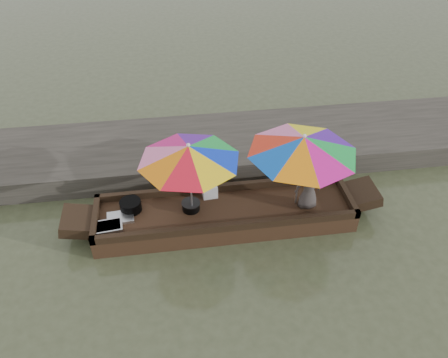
{
  "coord_description": "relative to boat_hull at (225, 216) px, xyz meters",
  "views": [
    {
      "loc": [
        -0.86,
        -5.99,
        5.96
      ],
      "look_at": [
        0.0,
        0.1,
        1.0
      ],
      "focal_mm": 35.0,
      "sensor_mm": 36.0,
      "label": 1
    }
  ],
  "objects": [
    {
      "name": "boat_hull",
      "position": [
        0.0,
        0.0,
        0.0
      ],
      "size": [
        4.87,
        1.2,
        0.35
      ],
      "primitive_type": "cube",
      "color": "#301F15",
      "rests_on": "water"
    },
    {
      "name": "charcoal_grill",
      "position": [
        -0.63,
        0.08,
        0.25
      ],
      "size": [
        0.33,
        0.33,
        0.16
      ],
      "primitive_type": "cylinder",
      "color": "black",
      "rests_on": "boat_hull"
    },
    {
      "name": "cooking_pot",
      "position": [
        -1.75,
        0.22,
        0.28
      ],
      "size": [
        0.4,
        0.4,
        0.21
      ],
      "primitive_type": "cylinder",
      "color": "black",
      "rests_on": "boat_hull"
    },
    {
      "name": "umbrella_bow",
      "position": [
        -0.61,
        0.0,
        0.95
      ],
      "size": [
        2.06,
        2.06,
        1.55
      ],
      "primitive_type": null,
      "rotation": [
        0.0,
        0.0,
        0.17
      ],
      "color": "green",
      "rests_on": "boat_hull"
    },
    {
      "name": "water",
      "position": [
        0.0,
        0.0,
        -0.17
      ],
      "size": [
        80.0,
        80.0,
        0.0
      ],
      "primitive_type": "plane",
      "color": "#3D432A",
      "rests_on": "ground"
    },
    {
      "name": "tray_scallop",
      "position": [
        -1.94,
        0.01,
        0.21
      ],
      "size": [
        0.51,
        0.37,
        0.06
      ],
      "primitive_type": "cube",
      "rotation": [
        0.0,
        0.0,
        0.08
      ],
      "color": "silver",
      "rests_on": "boat_hull"
    },
    {
      "name": "umbrella_stern",
      "position": [
        1.37,
        0.0,
        0.95
      ],
      "size": [
        2.0,
        2.0,
        1.55
      ],
      "primitive_type": null,
      "rotation": [
        0.0,
        0.0,
        0.01
      ],
      "color": "#4B14A5",
      "rests_on": "boat_hull"
    },
    {
      "name": "tray_crayfish",
      "position": [
        -2.13,
        -0.23,
        0.22
      ],
      "size": [
        0.52,
        0.38,
        0.09
      ],
      "primitive_type": "cube",
      "rotation": [
        0.0,
        0.0,
        0.11
      ],
      "color": "silver",
      "rests_on": "boat_hull"
    },
    {
      "name": "dock",
      "position": [
        0.0,
        2.2,
        0.08
      ],
      "size": [
        22.0,
        2.2,
        0.5
      ],
      "primitive_type": "cube",
      "color": "#2D2B26",
      "rests_on": "ground"
    },
    {
      "name": "supply_bag",
      "position": [
        -0.24,
        0.42,
        0.3
      ],
      "size": [
        0.3,
        0.24,
        0.26
      ],
      "primitive_type": "cube",
      "rotation": [
        0.0,
        0.0,
        0.09
      ],
      "color": "silver",
      "rests_on": "boat_hull"
    },
    {
      "name": "vendor",
      "position": [
        1.55,
        -0.12,
        0.68
      ],
      "size": [
        0.51,
        0.35,
        1.0
      ],
      "primitive_type": "imported",
      "rotation": [
        0.0,
        0.0,
        3.2
      ],
      "color": "#403937",
      "rests_on": "boat_hull"
    }
  ]
}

